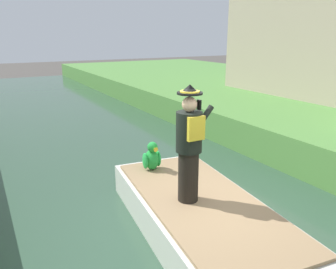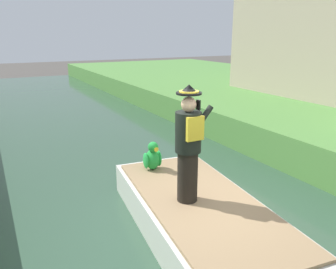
% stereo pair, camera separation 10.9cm
% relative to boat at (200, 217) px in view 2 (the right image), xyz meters
% --- Properties ---
extents(ground_plane, '(80.00, 80.00, 0.00)m').
position_rel_boat_xyz_m(ground_plane, '(0.00, 0.03, -0.40)').
color(ground_plane, '#4C4742').
extents(canal_water, '(6.34, 48.00, 0.10)m').
position_rel_boat_xyz_m(canal_water, '(0.00, 0.03, -0.35)').
color(canal_water, '#33513D').
rests_on(canal_water, ground).
extents(boat, '(2.28, 4.38, 0.61)m').
position_rel_boat_xyz_m(boat, '(0.00, 0.00, 0.00)').
color(boat, silver).
rests_on(boat, canal_water).
extents(person_pirate, '(0.61, 0.42, 1.85)m').
position_rel_boat_xyz_m(person_pirate, '(-0.19, 0.10, 1.23)').
color(person_pirate, black).
rests_on(person_pirate, boat).
extents(parrot_plush, '(0.36, 0.34, 0.57)m').
position_rel_boat_xyz_m(parrot_plush, '(-0.12, 1.53, 0.55)').
color(parrot_plush, green).
rests_on(parrot_plush, boat).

